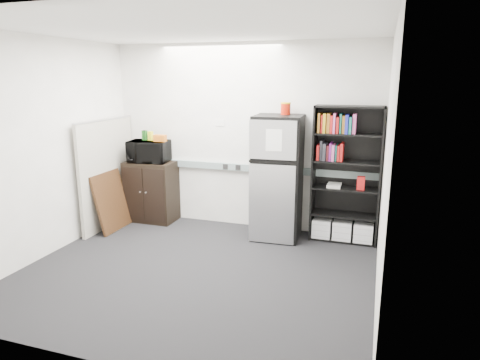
{
  "coord_description": "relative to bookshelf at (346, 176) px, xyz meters",
  "views": [
    {
      "loc": [
        1.93,
        -4.21,
        2.2
      ],
      "look_at": [
        0.24,
        0.9,
        0.91
      ],
      "focal_mm": 32.0,
      "sensor_mm": 36.0,
      "label": 1
    }
  ],
  "objects": [
    {
      "name": "cubicle_partition",
      "position": [
        -3.43,
        -0.49,
        -0.1
      ],
      "size": [
        0.06,
        1.3,
        1.62
      ],
      "color": "#A29D90",
      "rests_on": "floor"
    },
    {
      "name": "microwave",
      "position": [
        -2.95,
        -0.08,
        0.19
      ],
      "size": [
        0.64,
        0.48,
        0.33
      ],
      "primitive_type": "imported",
      "rotation": [
        0.0,
        0.0,
        0.14
      ],
      "color": "black",
      "rests_on": "cabinet"
    },
    {
      "name": "refrigerator",
      "position": [
        -0.91,
        -0.14,
        -0.06
      ],
      "size": [
        0.68,
        0.71,
        1.71
      ],
      "rotation": [
        0.0,
        0.0,
        0.06
      ],
      "color": "black",
      "rests_on": "floor"
    },
    {
      "name": "snack_box_a",
      "position": [
        -3.03,
        -0.05,
        0.43
      ],
      "size": [
        0.07,
        0.06,
        0.15
      ],
      "primitive_type": "cube",
      "rotation": [
        0.0,
        0.0,
        -0.1
      ],
      "color": "#1D5819",
      "rests_on": "microwave"
    },
    {
      "name": "electrical_raceway",
      "position": [
        -1.53,
        0.15,
        -0.01
      ],
      "size": [
        3.92,
        0.05,
        0.1
      ],
      "primitive_type": "cube",
      "color": "gray",
      "rests_on": "wall_back"
    },
    {
      "name": "snack_box_b",
      "position": [
        -3.03,
        -0.05,
        0.43
      ],
      "size": [
        0.08,
        0.07,
        0.15
      ],
      "primitive_type": "cube",
      "rotation": [
        0.0,
        0.0,
        -0.34
      ],
      "color": "#0D3C10",
      "rests_on": "microwave"
    },
    {
      "name": "cabinet",
      "position": [
        -2.95,
        -0.06,
        -0.44
      ],
      "size": [
        0.75,
        0.5,
        0.94
      ],
      "color": "black",
      "rests_on": "floor"
    },
    {
      "name": "wall_left",
      "position": [
        -3.53,
        -1.57,
        0.44
      ],
      "size": [
        0.02,
        3.5,
        2.7
      ],
      "primitive_type": "cube",
      "color": "silver",
      "rests_on": "floor"
    },
    {
      "name": "wall_note",
      "position": [
        -1.88,
        0.18,
        0.64
      ],
      "size": [
        0.14,
        0.0,
        0.1
      ],
      "primitive_type": "cube",
      "color": "white",
      "rests_on": "wall_back"
    },
    {
      "name": "ceiling",
      "position": [
        -1.53,
        -1.57,
        1.79
      ],
      "size": [
        4.0,
        3.5,
        0.02
      ],
      "primitive_type": "cube",
      "color": "white",
      "rests_on": "wall_back"
    },
    {
      "name": "snack_box_c",
      "position": [
        -2.93,
        -0.05,
        0.43
      ],
      "size": [
        0.08,
        0.06,
        0.14
      ],
      "primitive_type": "cube",
      "rotation": [
        0.0,
        0.0,
        -0.22
      ],
      "color": "yellow",
      "rests_on": "microwave"
    },
    {
      "name": "floor",
      "position": [
        -1.53,
        -1.57,
        -0.91
      ],
      "size": [
        4.0,
        4.0,
        0.0
      ],
      "primitive_type": "plane",
      "color": "black",
      "rests_on": "ground"
    },
    {
      "name": "framed_poster",
      "position": [
        -3.3,
        -0.62,
        -0.48
      ],
      "size": [
        0.23,
        0.68,
        0.86
      ],
      "rotation": [
        0.0,
        -0.22,
        0.0
      ],
      "color": "#301E0D",
      "rests_on": "floor"
    },
    {
      "name": "snack_bag",
      "position": [
        -2.74,
        -0.1,
        0.41
      ],
      "size": [
        0.19,
        0.12,
        0.1
      ],
      "primitive_type": "cube",
      "rotation": [
        0.0,
        0.0,
        0.09
      ],
      "color": "#C05D13",
      "rests_on": "microwave"
    },
    {
      "name": "coffee_can",
      "position": [
        -0.85,
        -0.02,
        0.89
      ],
      "size": [
        0.14,
        0.14,
        0.18
      ],
      "color": "#AF1A08",
      "rests_on": "refrigerator"
    },
    {
      "name": "wall_right",
      "position": [
        0.47,
        -1.57,
        0.44
      ],
      "size": [
        0.02,
        3.5,
        2.7
      ],
      "primitive_type": "cube",
      "color": "silver",
      "rests_on": "floor"
    },
    {
      "name": "bookshelf",
      "position": [
        0.0,
        0.0,
        0.0
      ],
      "size": [
        0.9,
        0.34,
        1.85
      ],
      "color": "black",
      "rests_on": "floor"
    },
    {
      "name": "wall_back",
      "position": [
        -1.53,
        0.18,
        0.44
      ],
      "size": [
        4.0,
        0.02,
        2.7
      ],
      "primitive_type": "cube",
      "color": "silver",
      "rests_on": "floor"
    }
  ]
}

